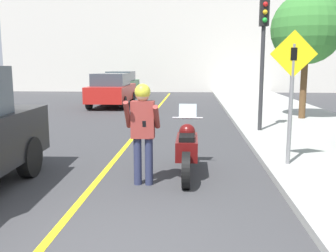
% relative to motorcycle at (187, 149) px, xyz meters
% --- Properties ---
extents(road_center_line, '(0.12, 36.00, 0.01)m').
position_rel_motorcycle_xyz_m(road_center_line, '(-1.63, 2.80, -0.50)').
color(road_center_line, yellow).
rests_on(road_center_line, ground).
extents(building_backdrop, '(28.00, 1.20, 9.61)m').
position_rel_motorcycle_xyz_m(building_backdrop, '(-1.03, 22.80, 4.30)').
color(building_backdrop, beige).
rests_on(building_backdrop, ground).
extents(motorcycle, '(0.62, 2.28, 1.30)m').
position_rel_motorcycle_xyz_m(motorcycle, '(0.00, 0.00, 0.00)').
color(motorcycle, black).
rests_on(motorcycle, ground).
extents(person_biker, '(0.59, 0.48, 1.78)m').
position_rel_motorcycle_xyz_m(person_biker, '(-0.76, -0.69, 0.59)').
color(person_biker, '#282D4C').
rests_on(person_biker, ground).
extents(crossing_sign, '(0.91, 0.08, 2.63)m').
position_rel_motorcycle_xyz_m(crossing_sign, '(2.03, 0.44, 1.20)').
color(crossing_sign, slate).
rests_on(crossing_sign, sidewalk_curb).
extents(traffic_light, '(0.26, 0.30, 3.84)m').
position_rel_motorcycle_xyz_m(traffic_light, '(2.15, 4.38, 2.29)').
color(traffic_light, '#2D2D30').
rests_on(traffic_light, sidewalk_curb).
extents(street_tree, '(2.56, 2.56, 4.53)m').
position_rel_motorcycle_xyz_m(street_tree, '(4.17, 7.13, 2.86)').
color(street_tree, brown).
rests_on(street_tree, sidewalk_curb).
extents(parked_car_red, '(1.88, 4.20, 1.68)m').
position_rel_motorcycle_xyz_m(parked_car_red, '(-4.00, 11.66, 0.35)').
color(parked_car_red, black).
rests_on(parked_car_red, ground).
extents(parked_car_green, '(1.88, 4.20, 1.68)m').
position_rel_motorcycle_xyz_m(parked_car_green, '(-4.66, 17.71, 0.35)').
color(parked_car_green, black).
rests_on(parked_car_green, ground).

